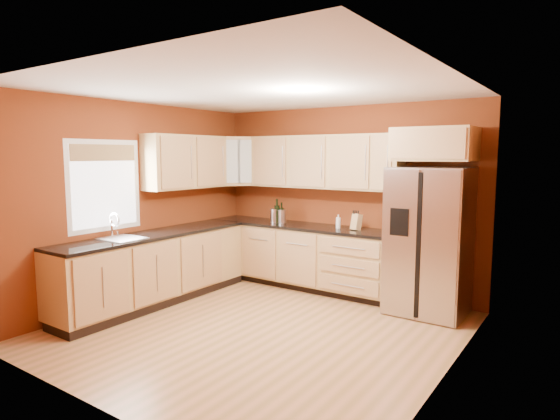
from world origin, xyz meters
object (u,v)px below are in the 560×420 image
canister_left (282,216)px  knife_block (356,222)px  soap_dispenser (338,221)px  wine_bottle_a (281,212)px  refrigerator (429,241)px

canister_left → knife_block: knife_block is taller
soap_dispenser → wine_bottle_a: bearing=179.4°
refrigerator → knife_block: 1.02m
wine_bottle_a → canister_left: bearing=-44.9°
refrigerator → wine_bottle_a: refrigerator is taller
refrigerator → knife_block: bearing=174.7°
knife_block → canister_left: bearing=-161.8°
refrigerator → wine_bottle_a: size_ratio=5.90×
canister_left → wine_bottle_a: size_ratio=0.65×
knife_block → soap_dispenser: bearing=-159.6°
canister_left → knife_block: 1.19m
knife_block → wine_bottle_a: bearing=-163.1°
knife_block → refrigerator: bearing=11.2°
canister_left → wine_bottle_a: (-0.03, 0.03, 0.05)m
canister_left → soap_dispenser: bearing=1.1°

